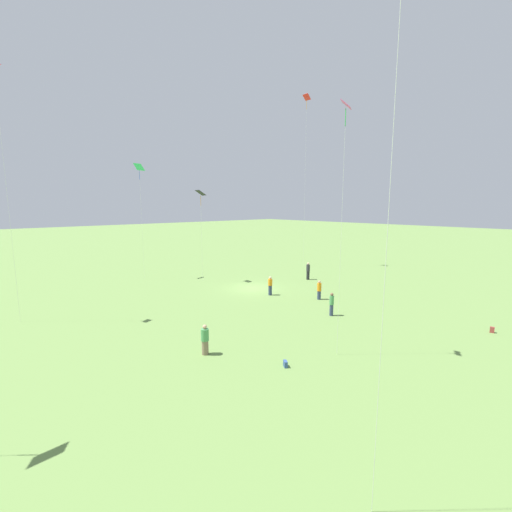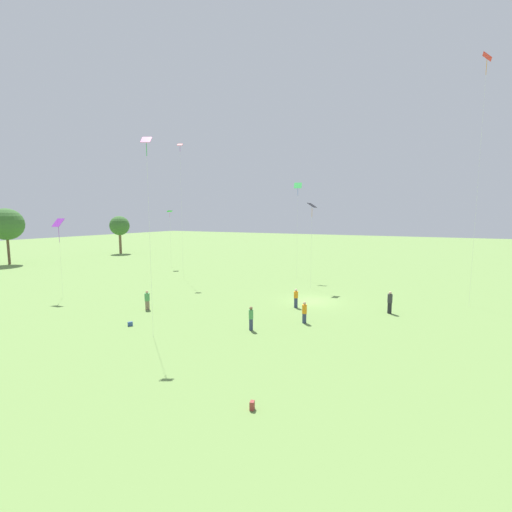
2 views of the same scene
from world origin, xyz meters
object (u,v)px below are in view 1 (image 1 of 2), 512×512
(person_3, at_px, (332,304))
(kite_4, at_px, (139,171))
(person_4, at_px, (270,286))
(kite_5, at_px, (345,126))
(picnic_bag_0, at_px, (285,364))
(picnic_bag_1, at_px, (492,330))
(kite_1, at_px, (201,196))
(kite_2, at_px, (306,110))
(person_1, at_px, (205,340))
(person_0, at_px, (319,290))
(person_2, at_px, (308,271))

(person_3, xyz_separation_m, kite_4, (22.14, 4.61, 10.97))
(person_4, height_order, kite_5, kite_5)
(picnic_bag_0, distance_m, picnic_bag_1, 14.63)
(kite_1, height_order, picnic_bag_0, kite_1)
(kite_1, xyz_separation_m, picnic_bag_1, (-25.29, -5.55, -8.99))
(person_3, bearing_deg, kite_5, 146.02)
(kite_1, relative_size, kite_2, 0.44)
(person_1, height_order, person_3, person_3)
(picnic_bag_1, bearing_deg, kite_2, -22.44)
(kite_1, height_order, kite_5, kite_5)
(kite_5, bearing_deg, person_4, 81.11)
(person_0, distance_m, person_1, 13.95)
(person_0, bearing_deg, picnic_bag_1, 146.49)
(person_2, distance_m, kite_4, 21.44)
(person_1, bearing_deg, person_0, -155.91)
(kite_4, relative_size, picnic_bag_1, 33.28)
(person_0, distance_m, person_3, 4.44)
(kite_2, bearing_deg, person_4, 164.37)
(kite_5, bearing_deg, kite_4, 107.58)
(person_4, relative_size, kite_2, 0.08)
(person_4, xyz_separation_m, kite_5, (-11.51, 6.17, 11.26))
(kite_4, bearing_deg, person_4, -40.09)
(person_2, bearing_deg, person_4, -27.25)
(person_2, height_order, person_4, person_2)
(person_1, bearing_deg, kite_1, -109.85)
(kite_5, bearing_deg, person_2, 63.17)
(person_4, bearing_deg, kite_4, -44.51)
(person_1, distance_m, person_4, 13.28)
(person_1, height_order, picnic_bag_0, person_1)
(person_1, height_order, kite_1, kite_1)
(person_4, bearing_deg, kite_2, -125.30)
(kite_5, distance_m, picnic_bag_0, 12.42)
(person_4, height_order, kite_2, kite_2)
(person_0, relative_size, person_4, 0.97)
(person_0, relative_size, picnic_bag_0, 4.40)
(person_3, bearing_deg, person_2, -24.82)
(person_4, distance_m, kite_5, 17.25)
(person_1, distance_m, kite_4, 24.86)
(person_4, bearing_deg, person_3, 109.65)
(person_0, distance_m, person_4, 4.48)
(person_0, height_order, picnic_bag_1, person_0)
(person_4, distance_m, picnic_bag_0, 14.14)
(kite_2, bearing_deg, picnic_bag_1, -157.17)
(person_4, relative_size, picnic_bag_1, 4.56)
(picnic_bag_1, bearing_deg, person_2, -11.44)
(person_3, distance_m, kite_1, 18.21)
(person_0, distance_m, picnic_bag_1, 12.62)
(picnic_bag_0, bearing_deg, person_2, -53.94)
(person_4, xyz_separation_m, kite_4, (14.85, 5.37, 11.00))
(person_4, xyz_separation_m, picnic_bag_0, (-10.58, 9.36, -0.71))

